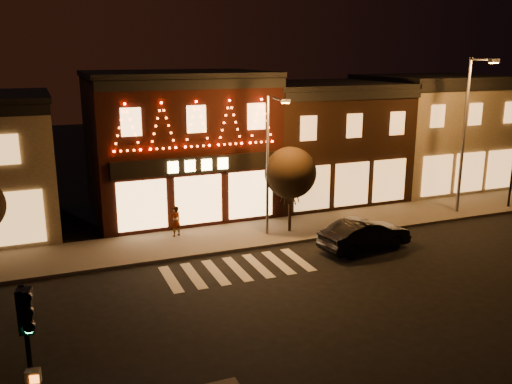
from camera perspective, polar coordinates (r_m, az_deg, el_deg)
ground at (r=20.98m, az=1.86°, el=-11.92°), size 120.00×120.00×0.00m
sidewalk_far at (r=28.50m, az=-0.98°, el=-4.52°), size 44.00×4.00×0.15m
building_pulp at (r=32.50m, az=-8.14°, el=5.12°), size 10.20×8.34×8.30m
building_right_a at (r=36.02m, az=6.75°, el=5.41°), size 9.20×8.28×7.50m
building_right_b at (r=41.06m, az=17.91°, el=6.12°), size 9.20×8.28×7.80m
traffic_signal_near at (r=13.08m, az=-22.71°, el=-14.34°), size 0.36×0.46×4.38m
streetlamp_mid at (r=27.29m, az=1.47°, el=3.85°), size 0.61×1.63×7.10m
streetlamp_right at (r=33.43m, az=21.33°, el=6.67°), size 0.58×2.04×8.93m
tree_right at (r=28.13m, az=3.62°, el=2.03°), size 2.69×2.69×4.50m
dark_sedan at (r=26.90m, az=11.32°, el=-4.42°), size 4.80×2.20×1.52m
pedestrian at (r=28.17m, az=-8.41°, el=-3.05°), size 0.68×0.57×1.59m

